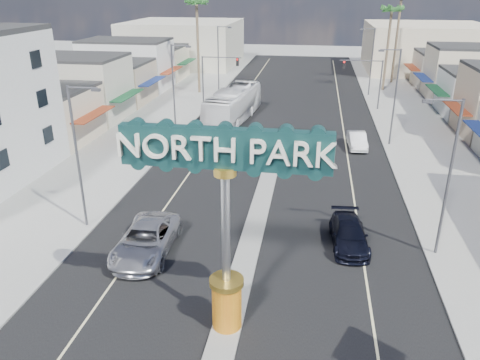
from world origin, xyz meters
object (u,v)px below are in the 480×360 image
(traffic_signal_right, at_px, (366,75))
(streetlight_r_near, at_px, (447,172))
(streetlight_l_mid, at_px, (175,86))
(streetlight_l_near, at_px, (79,151))
(car_parked_right, at_px, (357,140))
(palm_right_mid, at_px, (392,14))
(suv_left, at_px, (146,240))
(city_bus, at_px, (233,105))
(streetlight_l_far, at_px, (219,55))
(gateway_sign, at_px, (226,210))
(palm_left_far, at_px, (197,7))
(traffic_signal_left, at_px, (217,70))
(streetlight_r_far, at_px, (371,59))
(streetlight_r_mid, at_px, (394,93))
(suv_right, at_px, (349,234))

(traffic_signal_right, bearing_deg, streetlight_r_near, -87.90)
(streetlight_l_mid, bearing_deg, streetlight_l_near, -90.00)
(streetlight_l_mid, height_order, car_parked_right, streetlight_l_mid)
(palm_right_mid, xyz_separation_m, suv_left, (-18.71, -48.48, -9.74))
(city_bus, bearing_deg, streetlight_l_far, 113.69)
(gateway_sign, bearing_deg, suv_left, 135.83)
(streetlight_l_far, bearing_deg, car_parked_right, -52.40)
(streetlight_l_mid, bearing_deg, palm_left_far, 97.31)
(car_parked_right, xyz_separation_m, city_bus, (-13.16, 7.52, 1.12))
(gateway_sign, xyz_separation_m, streetlight_l_far, (-10.43, 50.02, -0.86))
(palm_left_far, relative_size, car_parked_right, 2.98)
(traffic_signal_left, bearing_deg, streetlight_l_near, -92.10)
(streetlight_l_near, xyz_separation_m, streetlight_r_far, (20.87, 42.00, 0.00))
(traffic_signal_left, bearing_deg, city_bus, -65.68)
(streetlight_r_near, height_order, palm_right_mid, palm_right_mid)
(streetlight_r_mid, height_order, streetlight_r_far, same)
(streetlight_l_near, distance_m, city_bus, 26.90)
(traffic_signal_left, bearing_deg, streetlight_l_mid, -95.10)
(traffic_signal_right, xyz_separation_m, streetlight_l_far, (-19.62, 8.01, 0.79))
(streetlight_r_near, height_order, streetlight_r_far, same)
(streetlight_r_mid, height_order, palm_right_mid, palm_right_mid)
(streetlight_r_far, distance_m, car_parked_right, 23.83)
(traffic_signal_left, bearing_deg, streetlight_l_far, 98.86)
(traffic_signal_right, relative_size, suv_right, 1.22)
(streetlight_r_far, relative_size, suv_left, 1.45)
(streetlight_r_near, distance_m, palm_right_mid, 46.40)
(suv_right, bearing_deg, gateway_sign, -128.85)
(car_parked_right, bearing_deg, traffic_signal_right, 80.34)
(gateway_sign, xyz_separation_m, suv_right, (5.73, 8.29, -5.21))
(traffic_signal_right, relative_size, palm_left_far, 0.46)
(city_bus, bearing_deg, streetlight_r_far, 51.19)
(streetlight_l_mid, distance_m, suv_right, 25.87)
(streetlight_r_mid, bearing_deg, gateway_sign, -110.42)
(streetlight_l_near, height_order, streetlight_r_far, same)
(streetlight_l_mid, bearing_deg, car_parked_right, -3.96)
(gateway_sign, height_order, suv_left, gateway_sign)
(streetlight_l_far, relative_size, car_parked_right, 2.05)
(suv_left, bearing_deg, city_bus, 88.22)
(palm_right_mid, relative_size, car_parked_right, 2.75)
(streetlight_l_near, distance_m, streetlight_r_near, 20.87)
(streetlight_r_mid, height_order, palm_left_far, palm_left_far)
(traffic_signal_left, xyz_separation_m, city_bus, (3.49, -7.72, -2.43))
(traffic_signal_left, height_order, city_bus, traffic_signal_left)
(streetlight_l_far, height_order, palm_right_mid, palm_right_mid)
(suv_left, xyz_separation_m, car_parked_right, (13.17, 21.24, -0.14))
(traffic_signal_right, height_order, streetlight_l_mid, streetlight_l_mid)
(palm_right_mid, bearing_deg, streetlight_r_far, -122.69)
(traffic_signal_right, distance_m, streetlight_r_mid, 14.07)
(suv_right, bearing_deg, city_bus, 109.54)
(streetlight_r_mid, bearing_deg, palm_left_far, 139.52)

